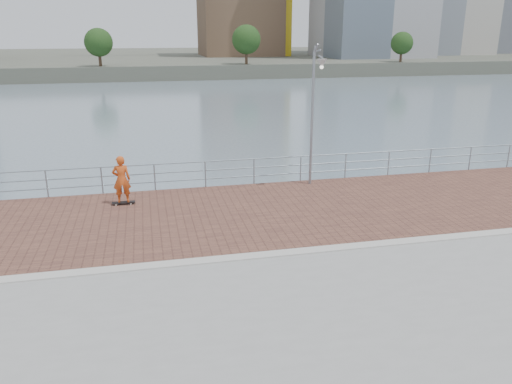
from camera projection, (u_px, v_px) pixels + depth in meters
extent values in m
plane|color=slate|center=(270.00, 316.00, 15.05)|extent=(400.00, 400.00, 0.00)
cube|color=brown|center=(246.00, 213.00, 17.78)|extent=(40.00, 6.80, 0.02)
cube|color=#B7B5AD|center=(271.00, 254.00, 14.43)|extent=(40.00, 0.40, 0.06)
cube|color=#4C5142|center=(154.00, 59.00, 128.40)|extent=(320.00, 95.00, 2.50)
cylinder|color=#8C9EA8|center=(47.00, 184.00, 19.28)|extent=(0.06, 0.06, 1.10)
cylinder|color=#8C9EA8|center=(102.00, 181.00, 19.70)|extent=(0.06, 0.06, 1.10)
cylinder|color=#8C9EA8|center=(155.00, 178.00, 20.13)|extent=(0.06, 0.06, 1.10)
cylinder|color=#8C9EA8|center=(205.00, 175.00, 20.55)|extent=(0.06, 0.06, 1.10)
cylinder|color=#8C9EA8|center=(254.00, 172.00, 20.98)|extent=(0.06, 0.06, 1.10)
cylinder|color=#8C9EA8|center=(301.00, 169.00, 21.41)|extent=(0.06, 0.06, 1.10)
cylinder|color=#8C9EA8|center=(345.00, 166.00, 21.83)|extent=(0.06, 0.06, 1.10)
cylinder|color=#8C9EA8|center=(388.00, 164.00, 22.26)|extent=(0.06, 0.06, 1.10)
cylinder|color=#8C9EA8|center=(430.00, 161.00, 22.68)|extent=(0.06, 0.06, 1.10)
cylinder|color=#8C9EA8|center=(470.00, 159.00, 23.11)|extent=(0.06, 0.06, 1.10)
cylinder|color=#8C9EA8|center=(508.00, 156.00, 23.53)|extent=(0.06, 0.06, 1.10)
cylinder|color=#8C9EA8|center=(230.00, 160.00, 20.60)|extent=(39.00, 0.05, 0.05)
cylinder|color=#8C9EA8|center=(230.00, 169.00, 20.71)|extent=(39.00, 0.05, 0.05)
cylinder|color=#8C9EA8|center=(230.00, 177.00, 20.82)|extent=(39.00, 0.05, 0.05)
cylinder|color=gray|center=(312.00, 120.00, 20.33)|extent=(0.11, 0.11, 5.44)
cylinder|color=gray|center=(318.00, 52.00, 19.07)|extent=(0.07, 0.91, 0.07)
cone|color=#B2B2AD|center=(322.00, 57.00, 18.70)|extent=(0.40, 0.40, 0.32)
cube|color=black|center=(123.00, 202.00, 18.59)|extent=(0.84, 0.22, 0.03)
cylinder|color=beige|center=(116.00, 205.00, 18.48)|extent=(0.07, 0.04, 0.06)
cylinder|color=beige|center=(131.00, 204.00, 18.60)|extent=(0.07, 0.04, 0.06)
cylinder|color=beige|center=(116.00, 203.00, 18.62)|extent=(0.07, 0.04, 0.06)
cylinder|color=beige|center=(131.00, 202.00, 18.74)|extent=(0.07, 0.04, 0.06)
imported|color=#D3511C|center=(121.00, 179.00, 18.32)|extent=(0.65, 0.43, 1.78)
cylinder|color=#473323|center=(100.00, 55.00, 83.14)|extent=(0.50, 0.50, 3.60)
sphere|color=#193814|center=(98.00, 42.00, 82.51)|extent=(4.63, 4.63, 4.63)
cylinder|color=#473323|center=(246.00, 53.00, 88.27)|extent=(0.50, 0.50, 3.94)
sphere|color=#193814|center=(246.00, 39.00, 87.58)|extent=(5.07, 5.07, 5.07)
cylinder|color=#473323|center=(401.00, 53.00, 94.60)|extent=(0.50, 0.50, 3.24)
sphere|color=#193814|center=(402.00, 43.00, 94.03)|extent=(4.17, 4.17, 4.17)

